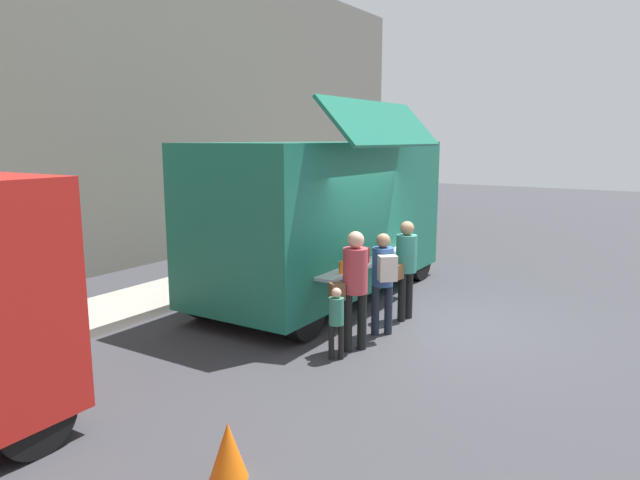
# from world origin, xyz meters

# --- Properties ---
(ground_plane) EXTENTS (60.00, 60.00, 0.00)m
(ground_plane) POSITION_xyz_m (0.00, 0.00, 0.00)
(ground_plane) COLOR #38383D
(curb_strip) EXTENTS (28.00, 1.60, 0.15)m
(curb_strip) POSITION_xyz_m (-3.45, 4.89, 0.07)
(curb_strip) COLOR #9E998E
(curb_strip) RESTS_ON ground
(food_truck_main) EXTENTS (5.99, 3.11, 3.75)m
(food_truck_main) POSITION_xyz_m (0.55, 2.27, 1.65)
(food_truck_main) COLOR #196D54
(food_truck_main) RESTS_ON ground
(traffic_cone_orange) EXTENTS (0.36, 0.36, 0.55)m
(traffic_cone_orange) POSITION_xyz_m (-5.19, -0.25, 0.28)
(traffic_cone_orange) COLOR orange
(traffic_cone_orange) RESTS_ON ground
(trash_bin) EXTENTS (0.60, 0.60, 0.96)m
(trash_bin) POSITION_xyz_m (4.45, 4.59, 0.48)
(trash_bin) COLOR #2D623A
(trash_bin) RESTS_ON ground
(customer_front_ordering) EXTENTS (0.57, 0.35, 1.73)m
(customer_front_ordering) POSITION_xyz_m (0.03, 0.33, 1.03)
(customer_front_ordering) COLOR black
(customer_front_ordering) RESTS_ON ground
(customer_mid_with_backpack) EXTENTS (0.51, 0.50, 1.65)m
(customer_mid_with_backpack) POSITION_xyz_m (-0.89, 0.30, 1.01)
(customer_mid_with_backpack) COLOR #1E2535
(customer_mid_with_backpack) RESTS_ON ground
(customer_rear_waiting) EXTENTS (0.55, 0.47, 1.79)m
(customer_rear_waiting) POSITION_xyz_m (-1.72, 0.36, 1.06)
(customer_rear_waiting) COLOR black
(customer_rear_waiting) RESTS_ON ground
(child_near_queue) EXTENTS (0.21, 0.21, 1.05)m
(child_near_queue) POSITION_xyz_m (-2.16, 0.40, 0.63)
(child_near_queue) COLOR black
(child_near_queue) RESTS_ON ground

